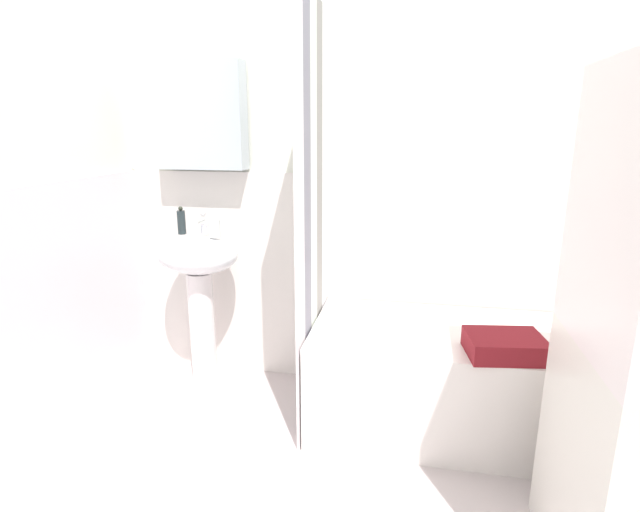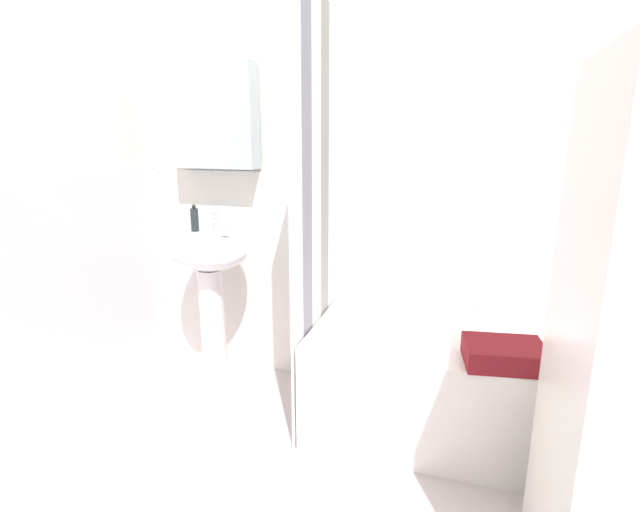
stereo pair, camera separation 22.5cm
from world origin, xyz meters
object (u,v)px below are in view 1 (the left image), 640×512
at_px(toothbrush_cup, 215,228).
at_px(shampoo_bottle, 594,306).
at_px(conditioner_bottle, 621,301).
at_px(soap_dispenser, 181,222).
at_px(sink, 199,279).
at_px(bathtub, 476,381).
at_px(towel_folded, 505,346).

distance_m(toothbrush_cup, shampoo_bottle, 1.98).
distance_m(toothbrush_cup, conditioner_bottle, 2.09).
bearing_deg(toothbrush_cup, soap_dispenser, 170.22).
xyz_separation_m(soap_dispenser, shampoo_bottle, (2.15, 0.06, -0.36)).
bearing_deg(sink, toothbrush_cup, 16.45).
relative_size(toothbrush_cup, bathtub, 0.06).
xyz_separation_m(soap_dispenser, conditioner_bottle, (2.28, 0.06, -0.32)).
distance_m(bathtub, conditioner_bottle, 0.83).
distance_m(soap_dispenser, towel_folded, 1.76).
xyz_separation_m(conditioner_bottle, shampoo_bottle, (-0.12, -0.01, -0.03)).
bearing_deg(bathtub, toothbrush_cup, 172.55).
relative_size(bathtub, towel_folded, 5.07).
bearing_deg(shampoo_bottle, bathtub, -154.32).
distance_m(sink, bathtub, 1.53).
relative_size(toothbrush_cup, shampoo_bottle, 0.58).
bearing_deg(bathtub, soap_dispenser, 172.24).
distance_m(soap_dispenser, toothbrush_cup, 0.21).
xyz_separation_m(shampoo_bottle, towel_folded, (-0.50, -0.50, -0.03)).
relative_size(conditioner_bottle, shampoo_bottle, 1.42).
xyz_separation_m(bathtub, towel_folded, (0.07, -0.23, 0.30)).
distance_m(toothbrush_cup, bathtub, 1.54).
bearing_deg(towel_folded, shampoo_bottle, 45.17).
xyz_separation_m(bathtub, conditioner_bottle, (0.69, 0.28, 0.36)).
relative_size(soap_dispenser, bathtub, 0.10).
bearing_deg(towel_folded, bathtub, 107.05).
bearing_deg(conditioner_bottle, towel_folded, -140.56).
bearing_deg(soap_dispenser, toothbrush_cup, -9.78).
height_order(toothbrush_cup, towel_folded, toothbrush_cup).
relative_size(sink, soap_dispenser, 5.64).
distance_m(soap_dispenser, bathtub, 1.74).
distance_m(shampoo_bottle, towel_folded, 0.70).
bearing_deg(sink, soap_dispenser, 150.79).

